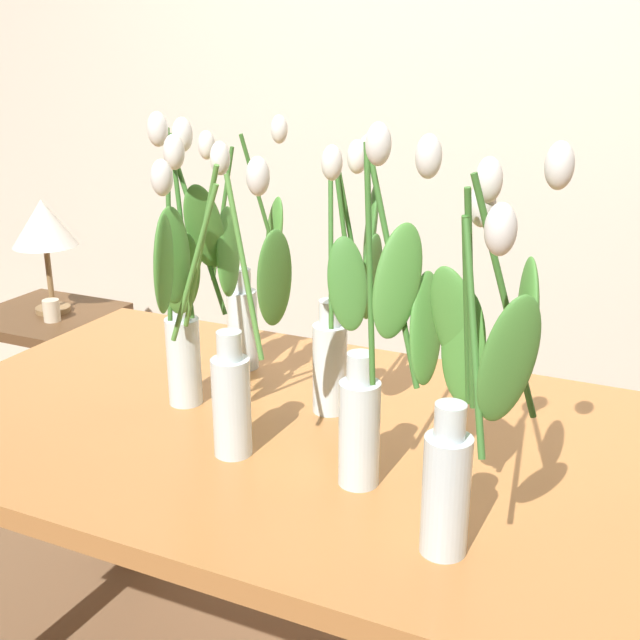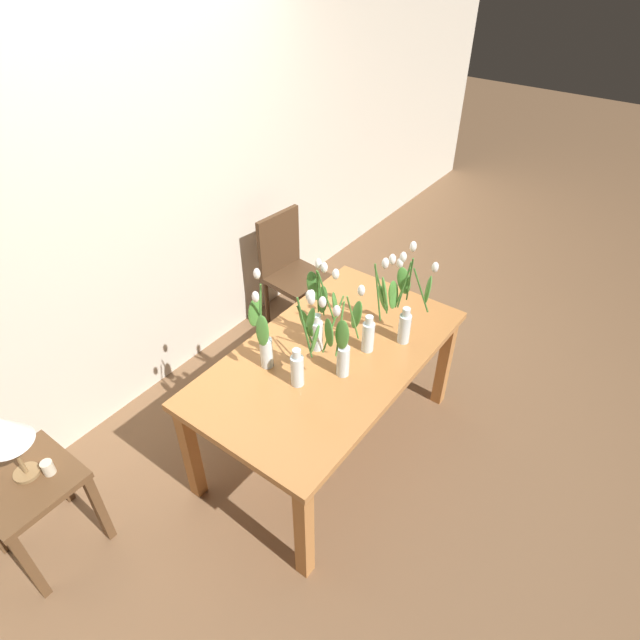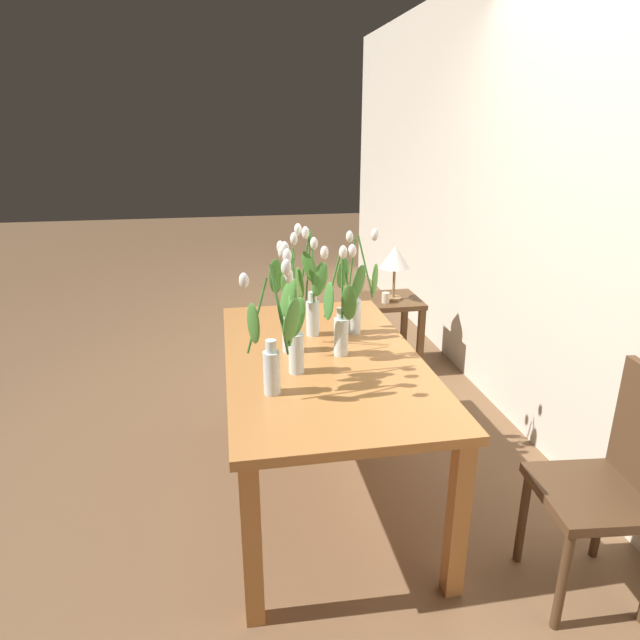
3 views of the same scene
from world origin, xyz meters
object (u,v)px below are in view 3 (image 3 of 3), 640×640
(tulip_vase_4, at_px, (356,300))
(table_lamp, at_px, (395,258))
(dining_table, at_px, (322,374))
(side_table, at_px, (389,313))
(tulip_vase_1, at_px, (311,297))
(pillar_candle, at_px, (386,298))
(tulip_vase_5, at_px, (342,315))
(dining_chair, at_px, (616,477))
(tulip_vase_0, at_px, (294,334))
(tulip_vase_2, at_px, (276,342))
(tulip_vase_3, at_px, (287,307))

(tulip_vase_4, height_order, table_lamp, tulip_vase_4)
(dining_table, distance_m, side_table, 1.61)
(tulip_vase_1, bearing_deg, pillar_candle, 146.07)
(tulip_vase_1, distance_m, tulip_vase_5, 0.29)
(dining_table, height_order, pillar_candle, dining_table)
(tulip_vase_4, xyz_separation_m, side_table, (-1.13, 0.53, -0.49))
(dining_table, xyz_separation_m, tulip_vase_1, (-0.25, -0.02, 0.31))
(table_lamp, relative_size, pillar_candle, 5.31)
(tulip_vase_1, distance_m, side_table, 1.49)
(tulip_vase_1, bearing_deg, dining_chair, 42.54)
(tulip_vase_0, height_order, tulip_vase_1, tulip_vase_0)
(dining_chair, distance_m, side_table, 2.24)
(tulip_vase_2, bearing_deg, tulip_vase_4, 143.24)
(tulip_vase_0, distance_m, tulip_vase_2, 0.20)
(dining_table, height_order, tulip_vase_1, tulip_vase_1)
(dining_table, height_order, tulip_vase_5, tulip_vase_5)
(side_table, bearing_deg, tulip_vase_2, -29.69)
(tulip_vase_2, xyz_separation_m, table_lamp, (-1.74, 1.03, -0.11))
(tulip_vase_3, height_order, dining_chair, tulip_vase_3)
(tulip_vase_2, xyz_separation_m, tulip_vase_4, (-0.63, 0.47, -0.05))
(tulip_vase_0, distance_m, dining_chair, 1.35)
(tulip_vase_4, bearing_deg, tulip_vase_5, -24.51)
(tulip_vase_3, bearing_deg, dining_chair, 50.49)
(dining_table, height_order, table_lamp, table_lamp)
(dining_table, bearing_deg, pillar_candle, 151.95)
(tulip_vase_0, height_order, tulip_vase_4, tulip_vase_0)
(tulip_vase_5, distance_m, side_table, 1.67)
(tulip_vase_5, xyz_separation_m, side_table, (-1.43, 0.67, -0.51))
(tulip_vase_1, relative_size, tulip_vase_5, 1.08)
(tulip_vase_3, height_order, table_lamp, tulip_vase_3)
(tulip_vase_0, distance_m, pillar_candle, 1.76)
(tulip_vase_1, xyz_separation_m, tulip_vase_5, (0.28, 0.10, -0.01))
(dining_table, relative_size, table_lamp, 4.02)
(tulip_vase_1, xyz_separation_m, side_table, (-1.16, 0.77, -0.52))
(tulip_vase_3, distance_m, dining_chair, 1.51)
(tulip_vase_0, height_order, table_lamp, tulip_vase_0)
(dining_table, bearing_deg, side_table, 151.71)
(tulip_vase_1, relative_size, side_table, 1.06)
(dining_table, bearing_deg, dining_chair, 49.67)
(dining_table, height_order, tulip_vase_0, tulip_vase_0)
(dining_chair, bearing_deg, side_table, -174.63)
(dining_chair, height_order, table_lamp, table_lamp)
(side_table, distance_m, table_lamp, 0.43)
(tulip_vase_2, distance_m, table_lamp, 2.02)
(tulip_vase_0, height_order, dining_chair, tulip_vase_0)
(tulip_vase_2, height_order, tulip_vase_4, tulip_vase_2)
(tulip_vase_4, distance_m, pillar_candle, 1.19)
(tulip_vase_0, xyz_separation_m, side_table, (-1.59, 0.91, -0.50))
(tulip_vase_3, bearing_deg, tulip_vase_5, 61.98)
(dining_table, relative_size, tulip_vase_4, 2.89)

